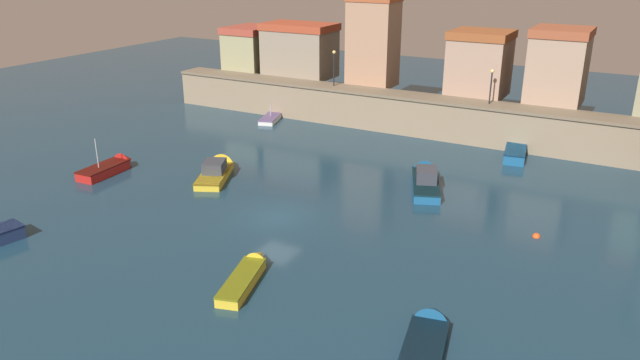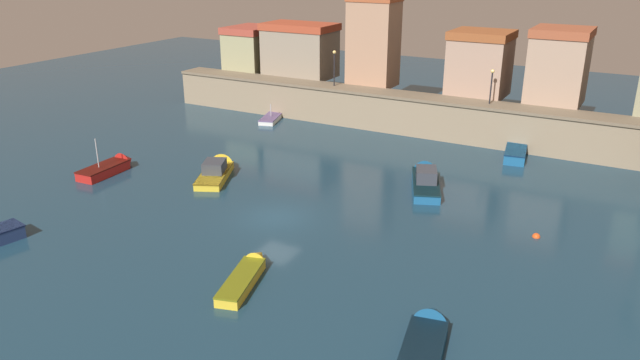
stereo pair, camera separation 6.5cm
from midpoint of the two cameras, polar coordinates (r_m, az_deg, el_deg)
name	(u,v)px [view 2 (the right image)]	position (r m, az deg, el deg)	size (l,w,h in m)	color
ground_plane	(275,218)	(38.26, -4.15, -3.54)	(123.82, 123.82, 0.00)	#19384C
quay_wall	(406,113)	(56.28, 8.15, 6.24)	(50.58, 2.94, 3.51)	gray
old_town_backdrop	(438,58)	(58.13, 11.01, 11.20)	(47.62, 5.56, 8.64)	#97966D
quay_lamp_0	(334,62)	(58.47, 1.38, 10.98)	(0.32, 0.32, 3.36)	black
quay_lamp_1	(492,80)	(53.34, 15.85, 8.98)	(0.32, 0.32, 2.93)	black
moored_boat_0	(247,273)	(31.51, -6.83, -8.69)	(2.59, 5.51, 1.12)	gold
moored_boat_1	(425,178)	(43.95, 9.89, 0.19)	(4.23, 7.14, 2.05)	#195689
moored_boat_2	(516,151)	(51.80, 17.96, 2.60)	(2.27, 4.97, 1.49)	#195689
moored_boat_3	(274,116)	(60.88, -4.34, 6.03)	(2.81, 5.10, 2.14)	white
moored_boat_4	(425,339)	(27.01, 9.94, -14.47)	(2.76, 6.45, 1.53)	#195689
moored_boat_5	(111,167)	(48.51, -18.96, 1.20)	(1.86, 5.13, 3.31)	red
moored_boat_7	(218,169)	(45.98, -9.53, 1.05)	(4.32, 6.53, 1.95)	gold
mooring_buoy_0	(536,237)	(37.87, 19.67, -5.06)	(0.47, 0.47, 0.47)	#EA4C19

